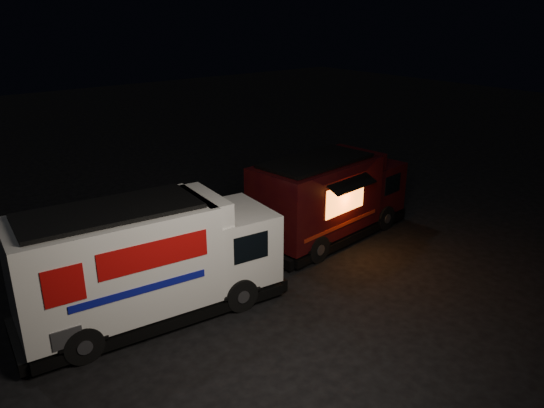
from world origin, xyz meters
The scene contains 3 objects.
ground centered at (0.00, 0.00, 0.00)m, with size 80.00×80.00×0.00m, color black.
white_truck centered at (-3.11, 0.79, 1.46)m, with size 6.46×2.20×2.93m, color silver, non-canonical shape.
red_truck centered at (3.58, 1.54, 1.38)m, with size 5.91×2.18×2.75m, color #350A09, non-canonical shape.
Camera 1 is at (-7.93, -9.79, 7.06)m, focal length 35.00 mm.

